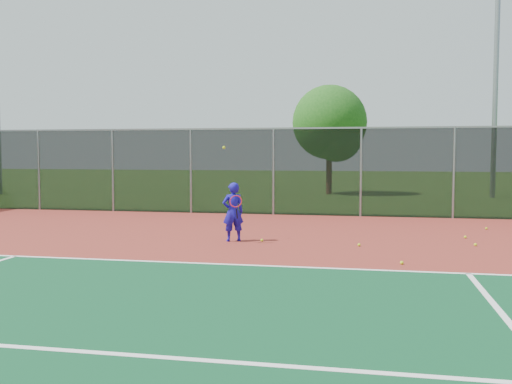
% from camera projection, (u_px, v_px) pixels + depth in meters
% --- Properties ---
extents(ground, '(120.00, 120.00, 0.00)m').
position_uv_depth(ground, '(350.00, 317.00, 7.62)').
color(ground, '#2E5518').
rests_on(ground, ground).
extents(court_apron, '(30.00, 20.00, 0.02)m').
position_uv_depth(court_apron, '(354.00, 282.00, 9.58)').
color(court_apron, maroon).
rests_on(court_apron, ground).
extents(fence_back, '(30.00, 0.06, 3.03)m').
position_uv_depth(fence_back, '(361.00, 171.00, 19.26)').
color(fence_back, black).
rests_on(fence_back, court_apron).
extents(tennis_player, '(0.62, 0.69, 2.33)m').
position_uv_depth(tennis_player, '(233.00, 212.00, 13.92)').
color(tennis_player, '#1911A5').
rests_on(tennis_player, court_apron).
extents(practice_ball_0, '(0.07, 0.07, 0.07)m').
position_uv_depth(practice_ball_0, '(475.00, 245.00, 13.22)').
color(practice_ball_0, '#C2E01A').
rests_on(practice_ball_0, court_apron).
extents(practice_ball_1, '(0.07, 0.07, 0.07)m').
position_uv_depth(practice_ball_1, '(486.00, 228.00, 16.03)').
color(practice_ball_1, '#C2E01A').
rests_on(practice_ball_1, court_apron).
extents(practice_ball_2, '(0.07, 0.07, 0.07)m').
position_uv_depth(practice_ball_2, '(262.00, 240.00, 13.89)').
color(practice_ball_2, '#C2E01A').
rests_on(practice_ball_2, court_apron).
extents(practice_ball_4, '(0.07, 0.07, 0.07)m').
position_uv_depth(practice_ball_4, '(359.00, 245.00, 13.19)').
color(practice_ball_4, '#C2E01A').
rests_on(practice_ball_4, court_apron).
extents(practice_ball_5, '(0.07, 0.07, 0.07)m').
position_uv_depth(practice_ball_5, '(465.00, 237.00, 14.39)').
color(practice_ball_5, '#C2E01A').
rests_on(practice_ball_5, court_apron).
extents(practice_ball_6, '(0.07, 0.07, 0.07)m').
position_uv_depth(practice_ball_6, '(402.00, 263.00, 11.05)').
color(practice_ball_6, '#C2E01A').
rests_on(practice_ball_6, court_apron).
extents(floodlight_n, '(0.90, 0.40, 13.24)m').
position_uv_depth(floodlight_n, '(497.00, 42.00, 27.03)').
color(floodlight_n, gray).
rests_on(floodlight_n, ground).
extents(tree_back_left, '(3.88, 3.88, 5.69)m').
position_uv_depth(tree_back_left, '(331.00, 126.00, 29.57)').
color(tree_back_left, '#3C2616').
rests_on(tree_back_left, ground).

